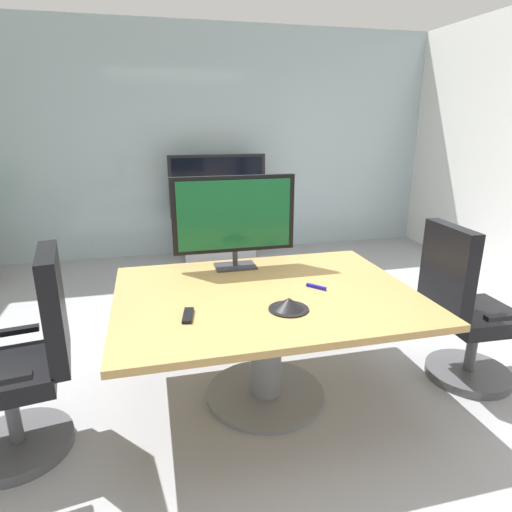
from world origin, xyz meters
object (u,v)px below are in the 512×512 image
(tv_monitor, at_px, (234,217))
(conference_phone, at_px, (289,304))
(remote_control, at_px, (188,315))
(conference_table, at_px, (266,319))
(wall_display_unit, at_px, (219,224))
(office_chair_right, at_px, (464,318))
(office_chair_left, at_px, (26,372))

(tv_monitor, xyz_separation_m, conference_phone, (0.14, -0.78, -0.33))
(tv_monitor, xyz_separation_m, remote_control, (-0.40, -0.74, -0.35))
(conference_table, distance_m, wall_display_unit, 3.04)
(conference_table, xyz_separation_m, office_chair_right, (1.32, -0.13, -0.09))
(tv_monitor, height_order, remote_control, tv_monitor)
(tv_monitor, bearing_deg, wall_display_unit, 83.52)
(office_chair_left, xyz_separation_m, wall_display_unit, (1.52, 3.17, -0.01))
(office_chair_left, bearing_deg, conference_table, 87.00)
(conference_table, height_order, office_chair_left, office_chair_left)
(conference_table, xyz_separation_m, conference_phone, (0.05, -0.28, 0.21))
(office_chair_right, height_order, tv_monitor, tv_monitor)
(office_chair_left, distance_m, tv_monitor, 1.52)
(conference_table, relative_size, wall_display_unit, 1.35)
(conference_table, height_order, office_chair_right, office_chair_right)
(office_chair_left, relative_size, tv_monitor, 1.30)
(wall_display_unit, distance_m, remote_control, 3.35)
(office_chair_right, bearing_deg, wall_display_unit, 22.17)
(remote_control, bearing_deg, wall_display_unit, 88.39)
(office_chair_left, xyz_separation_m, remote_control, (0.84, -0.10, 0.27))
(office_chair_right, bearing_deg, remote_control, 95.94)
(office_chair_left, xyz_separation_m, conference_phone, (1.38, -0.14, 0.30))
(wall_display_unit, bearing_deg, conference_table, -93.73)
(tv_monitor, bearing_deg, conference_table, -79.85)
(office_chair_left, height_order, wall_display_unit, wall_display_unit)
(conference_table, bearing_deg, remote_control, -154.21)
(office_chair_left, height_order, tv_monitor, tv_monitor)
(office_chair_right, relative_size, tv_monitor, 1.30)
(conference_table, xyz_separation_m, remote_control, (-0.49, -0.24, 0.18))
(conference_table, bearing_deg, tv_monitor, 100.15)
(conference_table, height_order, remote_control, remote_control)
(wall_display_unit, relative_size, remote_control, 7.71)
(office_chair_right, height_order, wall_display_unit, wall_display_unit)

